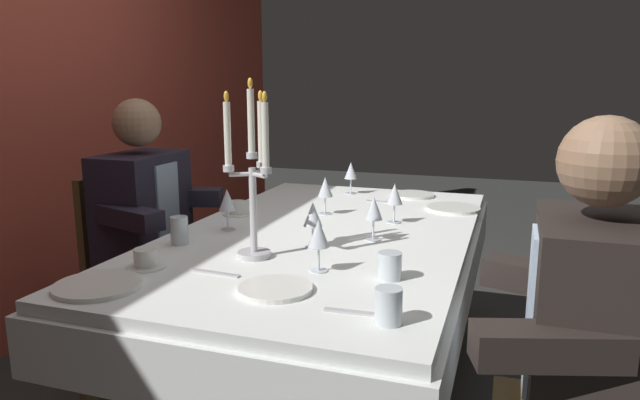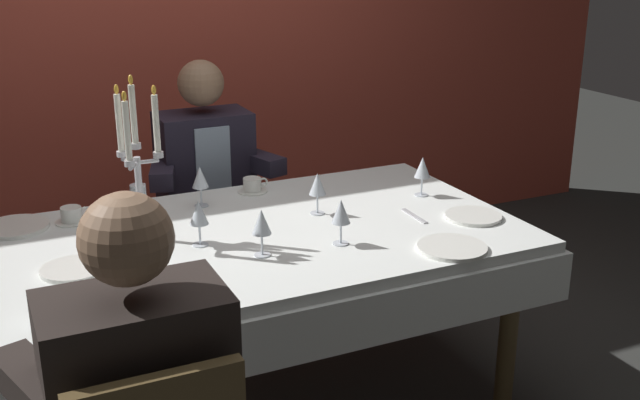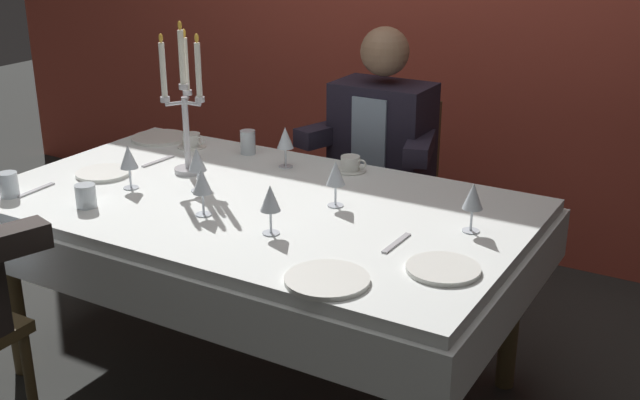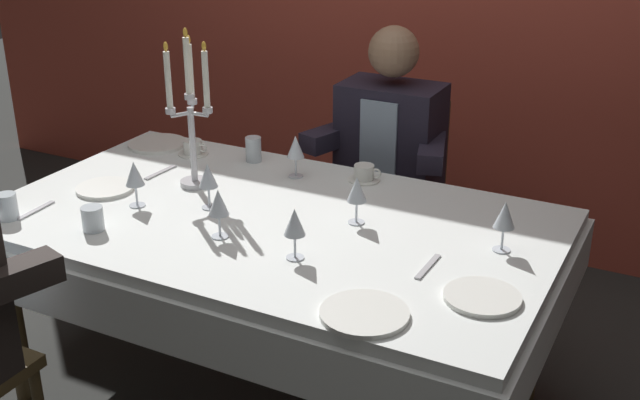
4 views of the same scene
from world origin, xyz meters
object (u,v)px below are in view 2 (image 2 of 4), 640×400
water_tumbler_1 (47,310)px  coffee_cup_1 (253,186)px  dinner_plate_1 (15,227)px  water_tumbler_0 (155,282)px  wine_glass_4 (200,178)px  wine_glass_6 (317,185)px  wine_glass_1 (137,234)px  water_tumbler_2 (139,197)px  wine_glass_5 (199,214)px  dinner_plate_2 (452,248)px  wine_glass_2 (341,213)px  dinner_plate_0 (73,269)px  dining_table (259,262)px  wine_glass_3 (422,169)px  dinner_plate_3 (473,216)px  wine_glass_0 (262,224)px  seated_diner_1 (205,168)px  seated_diner_0 (141,400)px  coffee_cup_0 (72,216)px  candelabra (138,168)px

water_tumbler_1 → coffee_cup_1: 1.26m
dinner_plate_1 → water_tumbler_0: bearing=-66.2°
wine_glass_4 → wine_glass_6: bearing=-35.9°
wine_glass_1 → wine_glass_4: bearing=54.3°
water_tumbler_2 → wine_glass_5: bearing=-76.9°
dinner_plate_2 → wine_glass_2: wine_glass_2 is taller
dinner_plate_0 → water_tumbler_0: size_ratio=2.58×
dining_table → wine_glass_1: wine_glass_1 is taller
dinner_plate_0 → wine_glass_3: wine_glass_3 is taller
dining_table → wine_glass_1: bearing=-163.4°
dinner_plate_0 → water_tumbler_1: water_tumbler_1 is taller
dinner_plate_3 → dinner_plate_2: bearing=-137.9°
wine_glass_0 → wine_glass_6: size_ratio=1.00×
wine_glass_0 → seated_diner_1: size_ratio=0.13×
wine_glass_6 → seated_diner_0: size_ratio=0.13×
dinner_plate_2 → wine_glass_6: bearing=117.0°
dinner_plate_0 → coffee_cup_0: coffee_cup_0 is taller
dinner_plate_3 → seated_diner_0: seated_diner_0 is taller
wine_glass_3 → seated_diner_1: 1.05m
wine_glass_1 → wine_glass_5: 0.26m
coffee_cup_0 → water_tumbler_0: bearing=-79.6°
wine_glass_5 → wine_glass_1: bearing=-156.6°
dinner_plate_3 → wine_glass_6: wine_glass_6 is taller
wine_glass_6 → coffee_cup_0: bearing=161.0°
dinner_plate_2 → coffee_cup_1: size_ratio=1.82×
wine_glass_1 → seated_diner_0: seated_diner_0 is taller
wine_glass_6 → candelabra: bearing=177.7°
water_tumbler_2 → seated_diner_1: (0.40, 0.45, -0.05)m
water_tumbler_0 → wine_glass_6: bearing=31.0°
wine_glass_0 → dinner_plate_3: bearing=0.1°
dining_table → wine_glass_0: wine_glass_0 is taller
dining_table → coffee_cup_1: size_ratio=14.70×
dinner_plate_1 → wine_glass_0: bearing=-40.3°
wine_glass_0 → wine_glass_5: (-0.16, 0.18, 0.00)m
dinner_plate_3 → dinner_plate_0: bearing=174.7°
wine_glass_0 → water_tumbler_1: (-0.71, -0.21, -0.07)m
wine_glass_4 → seated_diner_1: (0.17, 0.53, -0.12)m
dinner_plate_0 → wine_glass_3: 1.44m
dinner_plate_2 → wine_glass_3: wine_glass_3 is taller
wine_glass_1 → coffee_cup_1: 0.84m
dinner_plate_2 → wine_glass_3: (0.22, 0.54, 0.11)m
water_tumbler_0 → seated_diner_0: size_ratio=0.07×
water_tumbler_2 → seated_diner_1: bearing=48.3°
candelabra → dinner_plate_2: candelabra is taller
wine_glass_3 → water_tumbler_2: wine_glass_3 is taller
candelabra → wine_glass_1: size_ratio=3.56×
wine_glass_5 → water_tumbler_1: (-0.55, -0.39, -0.07)m
wine_glass_5 → dining_table: bearing=9.0°
coffee_cup_0 → wine_glass_0: bearing=-48.3°
wine_glass_4 → water_tumbler_2: wine_glass_4 is taller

